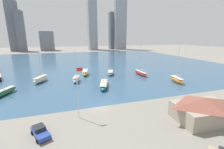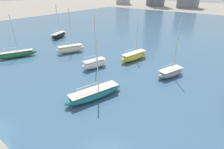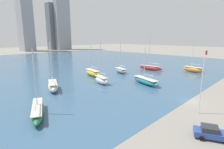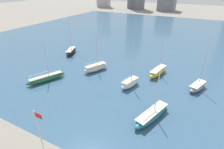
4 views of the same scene
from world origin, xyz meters
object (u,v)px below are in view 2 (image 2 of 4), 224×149
(sailboat_yellow, at_px, (134,56))
(sailboat_white, at_px, (94,64))
(sailboat_green, at_px, (15,54))
(sailboat_teal, at_px, (94,94))
(sailboat_cream, at_px, (70,49))
(sailboat_gray, at_px, (170,72))
(sailboat_black, at_px, (59,35))

(sailboat_yellow, height_order, sailboat_white, sailboat_white)
(sailboat_yellow, height_order, sailboat_green, sailboat_green)
(sailboat_teal, relative_size, sailboat_cream, 0.91)
(sailboat_white, distance_m, sailboat_teal, 12.59)
(sailboat_white, height_order, sailboat_teal, sailboat_white)
(sailboat_yellow, distance_m, sailboat_gray, 11.47)
(sailboat_yellow, bearing_deg, sailboat_white, -103.70)
(sailboat_white, bearing_deg, sailboat_yellow, 79.73)
(sailboat_green, xyz_separation_m, sailboat_black, (-7.69, 20.09, 0.06))
(sailboat_cream, bearing_deg, sailboat_yellow, 44.06)
(sailboat_white, height_order, sailboat_black, sailboat_white)
(sailboat_black, bearing_deg, sailboat_cream, -47.84)
(sailboat_white, bearing_deg, sailboat_gray, 38.31)
(sailboat_cream, bearing_deg, sailboat_teal, -6.45)
(sailboat_cream, bearing_deg, sailboat_white, 8.58)
(sailboat_green, relative_size, sailboat_white, 0.94)
(sailboat_teal, relative_size, sailboat_black, 0.93)
(sailboat_yellow, height_order, sailboat_gray, sailboat_gray)
(sailboat_gray, height_order, sailboat_cream, sailboat_cream)
(sailboat_yellow, relative_size, sailboat_gray, 0.86)
(sailboat_yellow, distance_m, sailboat_black, 34.29)
(sailboat_yellow, relative_size, sailboat_black, 0.88)
(sailboat_white, height_order, sailboat_cream, sailboat_cream)
(sailboat_gray, height_order, sailboat_white, sailboat_gray)
(sailboat_green, bearing_deg, sailboat_black, 135.47)
(sailboat_green, relative_size, sailboat_teal, 1.03)
(sailboat_yellow, relative_size, sailboat_teal, 0.94)
(sailboat_yellow, bearing_deg, sailboat_gray, -4.64)
(sailboat_yellow, height_order, sailboat_teal, sailboat_teal)
(sailboat_teal, xyz_separation_m, sailboat_cream, (-21.44, 13.10, 0.23))
(sailboat_green, height_order, sailboat_cream, sailboat_cream)
(sailboat_gray, distance_m, sailboat_white, 17.13)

